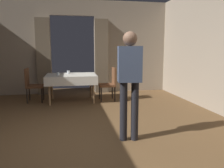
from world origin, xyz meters
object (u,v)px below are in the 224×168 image
person_waiter_by_doorway (130,77)px  chair_mid_left (32,83)px  glass_mid_a (68,72)px  glass_mid_b (58,74)px  chair_mid_right (110,82)px  dining_table_mid (71,78)px

person_waiter_by_doorway → chair_mid_left: bearing=122.8°
glass_mid_a → chair_mid_left: bearing=-174.6°
glass_mid_a → glass_mid_b: (-0.27, -0.32, -0.01)m
glass_mid_a → person_waiter_by_doorway: 3.27m
chair_mid_right → glass_mid_b: size_ratio=11.56×
chair_mid_left → person_waiter_by_doorway: bearing=-57.2°
dining_table_mid → person_waiter_by_doorway: person_waiter_by_doorway is taller
dining_table_mid → chair_mid_right: chair_mid_right is taller
chair_mid_right → person_waiter_by_doorway: bearing=-93.9°
chair_mid_right → glass_mid_b: chair_mid_right is taller
glass_mid_b → person_waiter_by_doorway: (1.23, -2.80, 0.23)m
dining_table_mid → glass_mid_b: size_ratio=17.08×
chair_mid_left → glass_mid_a: 1.04m
person_waiter_by_doorway → glass_mid_b: bearing=113.7°
chair_mid_right → glass_mid_a: bearing=166.0°
chair_mid_right → glass_mid_b: bearing=-178.8°
chair_mid_left → glass_mid_a: size_ratio=10.13×
chair_mid_left → person_waiter_by_doorway: 3.64m
chair_mid_left → glass_mid_a: chair_mid_left is taller
glass_mid_a → person_waiter_by_doorway: size_ratio=0.05×
glass_mid_b → glass_mid_a: bearing=49.1°
dining_table_mid → glass_mid_a: bearing=109.9°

